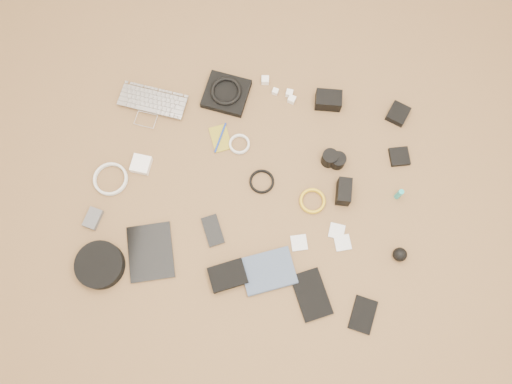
# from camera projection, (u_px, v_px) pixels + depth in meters

# --- Properties ---
(room_shell) EXTENTS (4.04, 4.04, 2.58)m
(room_shell) POSITION_uv_depth(u_px,v_px,m) (241.00, 10.00, 0.96)
(room_shell) COLOR olive
(room_shell) RESTS_ON ground
(laptop) EXTENTS (0.33, 0.25, 0.02)m
(laptop) POSITION_uv_depth(u_px,v_px,m) (150.00, 110.00, 2.25)
(laptop) COLOR #B8B8BC
(laptop) RESTS_ON ground
(headphone_pouch) EXTENTS (0.22, 0.21, 0.03)m
(headphone_pouch) POSITION_uv_depth(u_px,v_px,m) (226.00, 94.00, 2.27)
(headphone_pouch) COLOR black
(headphone_pouch) RESTS_ON ground
(headphones) EXTENTS (0.16, 0.16, 0.02)m
(headphones) POSITION_uv_depth(u_px,v_px,m) (226.00, 91.00, 2.25)
(headphones) COLOR black
(headphones) RESTS_ON headphone_pouch
(charger_a) EXTENTS (0.04, 0.04, 0.03)m
(charger_a) POSITION_uv_depth(u_px,v_px,m) (265.00, 80.00, 2.29)
(charger_a) COLOR white
(charger_a) RESTS_ON ground
(charger_b) EXTENTS (0.03, 0.03, 0.02)m
(charger_b) POSITION_uv_depth(u_px,v_px,m) (275.00, 92.00, 2.28)
(charger_b) COLOR white
(charger_b) RESTS_ON ground
(charger_c) EXTENTS (0.03, 0.03, 0.03)m
(charger_c) POSITION_uv_depth(u_px,v_px,m) (289.00, 93.00, 2.27)
(charger_c) COLOR white
(charger_c) RESTS_ON ground
(charger_d) EXTENTS (0.04, 0.04, 0.03)m
(charger_d) POSITION_uv_depth(u_px,v_px,m) (292.00, 100.00, 2.27)
(charger_d) COLOR white
(charger_d) RESTS_ON ground
(dslr_camera) EXTENTS (0.12, 0.08, 0.07)m
(dslr_camera) POSITION_uv_depth(u_px,v_px,m) (328.00, 100.00, 2.24)
(dslr_camera) COLOR black
(dslr_camera) RESTS_ON ground
(lens_pouch) EXTENTS (0.11, 0.12, 0.03)m
(lens_pouch) POSITION_uv_depth(u_px,v_px,m) (398.00, 114.00, 2.24)
(lens_pouch) COLOR black
(lens_pouch) RESTS_ON ground
(notebook_olive) EXTENTS (0.12, 0.14, 0.01)m
(notebook_olive) POSITION_uv_depth(u_px,v_px,m) (220.00, 138.00, 2.22)
(notebook_olive) COLOR olive
(notebook_olive) RESTS_ON ground
(pen_blue) EXTENTS (0.04, 0.15, 0.01)m
(pen_blue) POSITION_uv_depth(u_px,v_px,m) (220.00, 138.00, 2.22)
(pen_blue) COLOR #132F9B
(pen_blue) RESTS_ON notebook_olive
(cable_white_a) EXTENTS (0.11, 0.11, 0.01)m
(cable_white_a) POSITION_uv_depth(u_px,v_px,m) (239.00, 145.00, 2.21)
(cable_white_a) COLOR silver
(cable_white_a) RESTS_ON ground
(lens_a) EXTENTS (0.07, 0.07, 0.07)m
(lens_a) POSITION_uv_depth(u_px,v_px,m) (329.00, 158.00, 2.16)
(lens_a) COLOR black
(lens_a) RESTS_ON ground
(lens_b) EXTENTS (0.07, 0.07, 0.06)m
(lens_b) POSITION_uv_depth(u_px,v_px,m) (338.00, 161.00, 2.17)
(lens_b) COLOR black
(lens_b) RESTS_ON ground
(card_reader) EXTENTS (0.10, 0.10, 0.02)m
(card_reader) POSITION_uv_depth(u_px,v_px,m) (399.00, 157.00, 2.19)
(card_reader) COLOR black
(card_reader) RESTS_ON ground
(power_brick) EXTENTS (0.09, 0.09, 0.03)m
(power_brick) POSITION_uv_depth(u_px,v_px,m) (141.00, 164.00, 2.18)
(power_brick) COLOR white
(power_brick) RESTS_ON ground
(cable_white_b) EXTENTS (0.17, 0.17, 0.01)m
(cable_white_b) POSITION_uv_depth(u_px,v_px,m) (111.00, 179.00, 2.17)
(cable_white_b) COLOR silver
(cable_white_b) RESTS_ON ground
(cable_black) EXTENTS (0.14, 0.14, 0.01)m
(cable_black) POSITION_uv_depth(u_px,v_px,m) (262.00, 182.00, 2.17)
(cable_black) COLOR black
(cable_black) RESTS_ON ground
(cable_yellow) EXTENTS (0.13, 0.13, 0.01)m
(cable_yellow) POSITION_uv_depth(u_px,v_px,m) (312.00, 201.00, 2.14)
(cable_yellow) COLOR gold
(cable_yellow) RESTS_ON ground
(flash) EXTENTS (0.06, 0.11, 0.08)m
(flash) POSITION_uv_depth(u_px,v_px,m) (344.00, 192.00, 2.12)
(flash) COLOR black
(flash) RESTS_ON ground
(lens_cleaner) EXTENTS (0.03, 0.03, 0.08)m
(lens_cleaner) POSITION_uv_depth(u_px,v_px,m) (399.00, 194.00, 2.12)
(lens_cleaner) COLOR #1AABAB
(lens_cleaner) RESTS_ON ground
(battery_charger) EXTENTS (0.08, 0.10, 0.02)m
(battery_charger) POSITION_uv_depth(u_px,v_px,m) (93.00, 218.00, 2.11)
(battery_charger) COLOR #505154
(battery_charger) RESTS_ON ground
(tablet) EXTENTS (0.24, 0.28, 0.01)m
(tablet) POSITION_uv_depth(u_px,v_px,m) (151.00, 252.00, 2.08)
(tablet) COLOR black
(tablet) RESTS_ON ground
(phone) EXTENTS (0.12, 0.15, 0.01)m
(phone) POSITION_uv_depth(u_px,v_px,m) (213.00, 230.00, 2.11)
(phone) COLOR black
(phone) RESTS_ON ground
(filter_case_left) EXTENTS (0.08, 0.08, 0.01)m
(filter_case_left) POSITION_uv_depth(u_px,v_px,m) (299.00, 243.00, 2.09)
(filter_case_left) COLOR silver
(filter_case_left) RESTS_ON ground
(filter_case_mid) EXTENTS (0.07, 0.07, 0.01)m
(filter_case_mid) POSITION_uv_depth(u_px,v_px,m) (337.00, 231.00, 2.11)
(filter_case_mid) COLOR silver
(filter_case_mid) RESTS_ON ground
(filter_case_right) EXTENTS (0.08, 0.08, 0.01)m
(filter_case_right) POSITION_uv_depth(u_px,v_px,m) (343.00, 243.00, 2.09)
(filter_case_right) COLOR silver
(filter_case_right) RESTS_ON ground
(air_blower) EXTENTS (0.08, 0.08, 0.06)m
(air_blower) POSITION_uv_depth(u_px,v_px,m) (400.00, 254.00, 2.05)
(air_blower) COLOR black
(air_blower) RESTS_ON ground
(headphone_case) EXTENTS (0.22, 0.22, 0.05)m
(headphone_case) POSITION_uv_depth(u_px,v_px,m) (100.00, 265.00, 2.04)
(headphone_case) COLOR black
(headphone_case) RESTS_ON ground
(drive_case) EXTENTS (0.18, 0.16, 0.04)m
(drive_case) POSITION_uv_depth(u_px,v_px,m) (228.00, 276.00, 2.04)
(drive_case) COLOR black
(drive_case) RESTS_ON ground
(paperback) EXTENTS (0.26, 0.23, 0.02)m
(paperback) POSITION_uv_depth(u_px,v_px,m) (273.00, 290.00, 2.03)
(paperback) COLOR #3E4D69
(paperback) RESTS_ON ground
(notebook_black_a) EXTENTS (0.19, 0.23, 0.01)m
(notebook_black_a) POSITION_uv_depth(u_px,v_px,m) (311.00, 295.00, 2.03)
(notebook_black_a) COLOR black
(notebook_black_a) RESTS_ON ground
(notebook_black_b) EXTENTS (0.12, 0.15, 0.01)m
(notebook_black_b) POSITION_uv_depth(u_px,v_px,m) (363.00, 315.00, 2.01)
(notebook_black_b) COLOR black
(notebook_black_b) RESTS_ON ground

